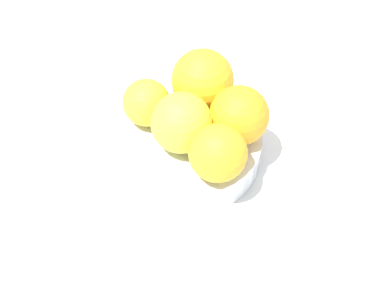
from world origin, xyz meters
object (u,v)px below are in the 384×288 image
at_px(orange_in_bowl_2, 146,103).
at_px(orange_in_bowl_1, 180,121).
at_px(side_plate, 306,56).
at_px(fruit_bowl, 192,147).
at_px(orange_in_bowl_0, 218,153).
at_px(orange_in_bowl_3, 239,116).
at_px(orange_in_bowl_4, 203,80).

bearing_deg(orange_in_bowl_2, orange_in_bowl_1, -86.50).
distance_m(orange_in_bowl_2, side_plate, 0.31).
relative_size(fruit_bowl, orange_in_bowl_0, 2.60).
height_order(orange_in_bowl_1, side_plate, orange_in_bowl_1).
xyz_separation_m(fruit_bowl, orange_in_bowl_1, (-0.02, 0.00, 0.06)).
relative_size(orange_in_bowl_1, orange_in_bowl_2, 1.23).
height_order(orange_in_bowl_3, orange_in_bowl_4, orange_in_bowl_4).
bearing_deg(orange_in_bowl_2, side_plate, -9.42).
bearing_deg(orange_in_bowl_2, orange_in_bowl_3, -58.52).
relative_size(fruit_bowl, orange_in_bowl_3, 2.43).
xyz_separation_m(orange_in_bowl_0, orange_in_bowl_2, (-0.00, 0.12, -0.00)).
height_order(orange_in_bowl_2, orange_in_bowl_3, orange_in_bowl_3).
relative_size(orange_in_bowl_2, side_plate, 0.48).
xyz_separation_m(fruit_bowl, orange_in_bowl_0, (-0.02, -0.06, 0.06)).
bearing_deg(fruit_bowl, side_plate, 2.58).
bearing_deg(side_plate, orange_in_bowl_4, 174.89).
height_order(orange_in_bowl_0, orange_in_bowl_3, orange_in_bowl_3).
bearing_deg(orange_in_bowl_0, orange_in_bowl_3, 18.79).
distance_m(orange_in_bowl_1, orange_in_bowl_2, 0.06).
bearing_deg(orange_in_bowl_0, orange_in_bowl_2, 91.30).
height_order(fruit_bowl, orange_in_bowl_1, orange_in_bowl_1).
distance_m(fruit_bowl, side_plate, 0.28).
distance_m(orange_in_bowl_3, side_plate, 0.25).
bearing_deg(orange_in_bowl_1, fruit_bowl, -10.89).
distance_m(orange_in_bowl_1, side_plate, 0.30).
relative_size(fruit_bowl, orange_in_bowl_4, 2.22).
bearing_deg(orange_in_bowl_4, side_plate, -5.11).
height_order(orange_in_bowl_0, side_plate, orange_in_bowl_0).
distance_m(orange_in_bowl_0, side_plate, 0.31).
xyz_separation_m(fruit_bowl, side_plate, (0.28, 0.01, -0.02)).
bearing_deg(orange_in_bowl_0, orange_in_bowl_1, 89.34).
bearing_deg(side_plate, orange_in_bowl_0, -165.82).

